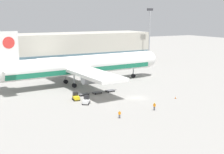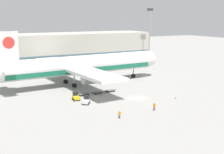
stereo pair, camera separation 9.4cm
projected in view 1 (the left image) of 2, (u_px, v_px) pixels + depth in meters
ground_plane at (136, 98)px, 81.35m from camera, size 400.00×400.00×0.00m
terminal_building at (45, 51)px, 125.93m from camera, size 90.00×18.20×14.00m
light_mast at (149, 33)px, 132.75m from camera, size 2.80×0.50×24.21m
airplane_main at (79, 66)px, 96.54m from camera, size 58.10×48.36×17.00m
baggage_tug_foreground at (86, 100)px, 75.66m from camera, size 2.62×2.81×2.00m
baggage_tug_mid at (76, 97)px, 79.20m from camera, size 1.93×2.62×2.00m
baggage_dolly_lead at (84, 94)px, 83.93m from camera, size 3.76×1.75×0.48m
baggage_dolly_second at (97, 92)px, 85.86m from camera, size 3.76×1.75×0.48m
baggage_dolly_third at (110, 90)px, 87.89m from camera, size 3.76×1.75×0.48m
ground_crew_near at (120, 114)px, 65.05m from camera, size 0.52×0.35×1.66m
ground_crew_far at (154, 106)px, 70.47m from camera, size 0.41×0.45×1.84m
traffic_cone_near at (175, 97)px, 80.64m from camera, size 0.40×0.40×0.66m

